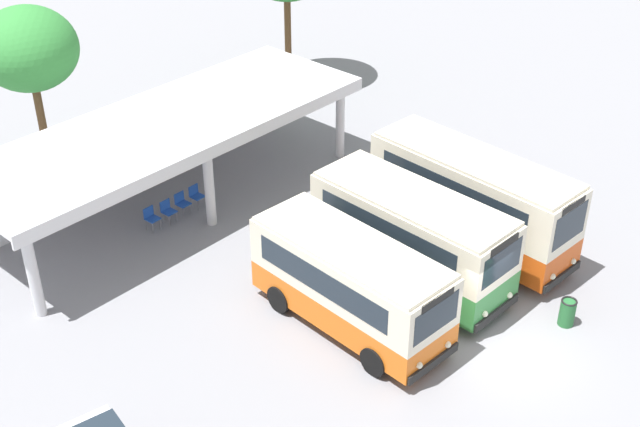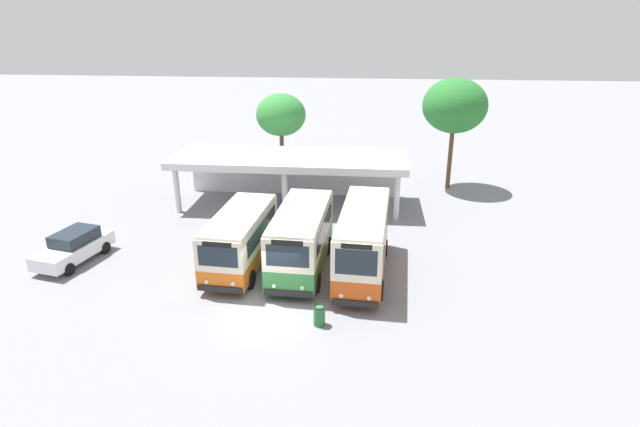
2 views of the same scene
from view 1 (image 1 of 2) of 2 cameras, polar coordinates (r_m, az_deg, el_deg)
ground_plane at (r=25.82m, az=12.09°, el=-8.83°), size 180.00×180.00×0.00m
city_bus_nearest_orange at (r=25.10m, az=2.07°, el=-4.56°), size 2.67×6.64×2.94m
city_bus_second_in_row at (r=27.08m, az=6.15°, el=-1.42°), size 2.66×6.93×3.18m
city_bus_middle_cream at (r=29.11m, az=10.15°, el=1.06°), size 2.64×7.60×3.41m
terminal_canopy at (r=31.65m, az=-10.88°, el=5.18°), size 15.38×5.29×3.40m
waiting_chair_end_by_column at (r=30.77m, az=-11.26°, el=-0.20°), size 0.46×0.46×0.86m
waiting_chair_second_from_end at (r=31.07m, az=-10.19°, el=0.27°), size 0.46×0.46×0.86m
waiting_chair_middle_seat at (r=31.46m, az=-9.26°, el=0.79°), size 0.46×0.46×0.86m
waiting_chair_fourth_seat at (r=31.84m, az=-8.32°, el=1.29°), size 0.46×0.46×0.86m
roadside_tree_behind_canopy at (r=34.19m, az=-18.96°, el=10.36°), size 3.76×3.76×6.60m
litter_bin_apron at (r=26.90m, az=16.23°, el=-6.36°), size 0.49×0.49×0.90m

